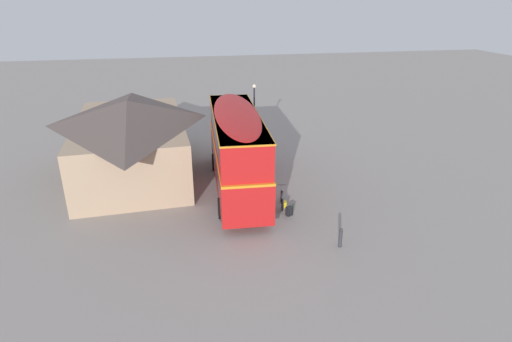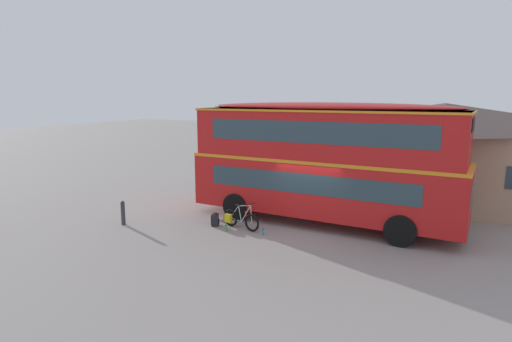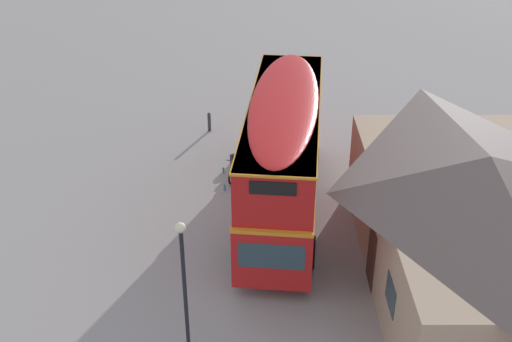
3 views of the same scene
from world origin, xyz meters
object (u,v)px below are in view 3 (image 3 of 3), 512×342
at_px(backpack_on_ground, 234,159).
at_px(kerb_bollard, 209,122).
at_px(touring_bicycle, 235,169).
at_px(water_bottle_green_metal, 223,170).
at_px(street_lamp, 184,279).
at_px(water_bottle_blue_sports, 225,188).
at_px(double_decker_bus, 283,151).

bearing_deg(backpack_on_ground, kerb_bollard, -155.99).
distance_m(touring_bicycle, water_bottle_green_metal, 0.65).
height_order(touring_bicycle, street_lamp, street_lamp).
bearing_deg(street_lamp, backpack_on_ground, 178.29).
height_order(water_bottle_green_metal, kerb_bollard, kerb_bollard).
bearing_deg(kerb_bollard, water_bottle_green_metal, 14.74).
bearing_deg(water_bottle_blue_sports, double_decker_bus, 58.72).
relative_size(water_bottle_blue_sports, kerb_bollard, 0.26).
height_order(double_decker_bus, touring_bicycle, double_decker_bus).
bearing_deg(street_lamp, double_decker_bus, 162.25).
height_order(water_bottle_blue_sports, street_lamp, street_lamp).
distance_m(touring_bicycle, street_lamp, 10.71).
distance_m(double_decker_bus, kerb_bollard, 8.15).
bearing_deg(kerb_bollard, water_bottle_blue_sports, 12.93).
bearing_deg(double_decker_bus, kerb_bollard, -152.40).
xyz_separation_m(touring_bicycle, kerb_bollard, (-4.36, -1.60, 0.13)).
relative_size(double_decker_bus, water_bottle_green_metal, 43.79).
bearing_deg(street_lamp, water_bottle_green_metal, -179.61).
distance_m(touring_bicycle, backpack_on_ground, 1.04).
relative_size(double_decker_bus, touring_bicycle, 6.18).
height_order(water_bottle_green_metal, water_bottle_blue_sports, water_bottle_blue_sports).
height_order(double_decker_bus, backpack_on_ground, double_decker_bus).
distance_m(touring_bicycle, water_bottle_blue_sports, 1.23).
distance_m(touring_bicycle, kerb_bollard, 4.65).
bearing_deg(double_decker_bus, water_bottle_green_metal, -138.40).
relative_size(double_decker_bus, street_lamp, 2.31).
height_order(touring_bicycle, water_bottle_blue_sports, touring_bicycle).
distance_m(backpack_on_ground, street_lamp, 11.73).
xyz_separation_m(double_decker_bus, water_bottle_blue_sports, (-1.44, -2.37, -2.53)).
distance_m(street_lamp, kerb_bollard, 15.00).
bearing_deg(water_bottle_green_metal, touring_bicycle, 61.12).
height_order(touring_bicycle, kerb_bollard, touring_bicycle).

